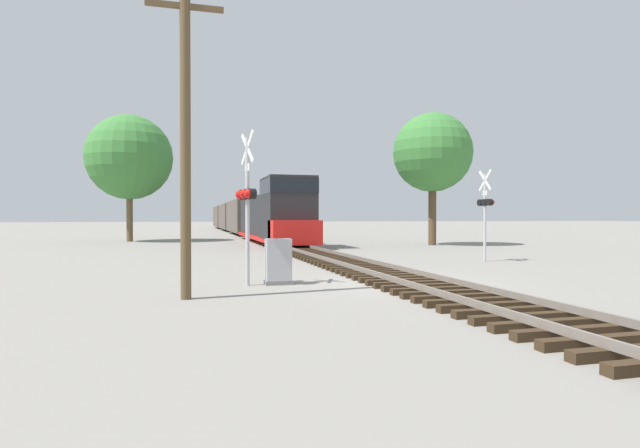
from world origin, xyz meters
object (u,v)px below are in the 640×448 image
at_px(crossing_signal_far, 486,206).
at_px(relay_cabinet, 278,262).
at_px(crossing_signal_near, 246,198).
at_px(tree_far_right, 432,153).
at_px(freight_train, 240,217).
at_px(tree_mid_background, 129,158).
at_px(utility_pole, 185,134).

height_order(crossing_signal_far, relay_cabinet, crossing_signal_far).
height_order(crossing_signal_near, crossing_signal_far, crossing_signal_near).
distance_m(relay_cabinet, tree_far_right, 22.91).
distance_m(freight_train, tree_far_right, 31.46).
xyz_separation_m(crossing_signal_far, tree_mid_background, (-17.15, 23.17, 4.29)).
height_order(utility_pole, tree_far_right, tree_far_right).
bearing_deg(tree_far_right, utility_pole, -130.76).
relative_size(utility_pole, tree_far_right, 0.82).
xyz_separation_m(crossing_signal_far, utility_pole, (-12.78, -7.09, 1.50)).
distance_m(freight_train, crossing_signal_far, 42.04).
xyz_separation_m(tree_far_right, tree_mid_background, (-20.95, 11.03, 0.30)).
bearing_deg(crossing_signal_far, crossing_signal_near, 115.37).
bearing_deg(utility_pole, crossing_signal_near, 49.88).
height_order(freight_train, tree_far_right, tree_far_right).
height_order(crossing_signal_near, relay_cabinet, crossing_signal_near).
relative_size(tree_far_right, tree_mid_background, 0.91).
relative_size(utility_pole, tree_mid_background, 0.74).
bearing_deg(utility_pole, relay_cabinet, 38.00).
xyz_separation_m(relay_cabinet, utility_pole, (-2.59, -2.02, 3.28)).
relative_size(freight_train, crossing_signal_near, 15.31).
distance_m(crossing_signal_near, utility_pole, 2.96).
xyz_separation_m(crossing_signal_near, relay_cabinet, (0.92, 0.04, -1.85)).
bearing_deg(utility_pole, crossing_signal_far, 29.03).
height_order(crossing_signal_far, tree_far_right, tree_far_right).
height_order(relay_cabinet, tree_far_right, tree_far_right).
relative_size(freight_train, tree_far_right, 7.30).
bearing_deg(tree_far_right, freight_train, 109.35).
bearing_deg(relay_cabinet, freight_train, 85.50).
bearing_deg(tree_far_right, tree_mid_background, 152.24).
distance_m(crossing_signal_near, relay_cabinet, 2.06).
distance_m(freight_train, relay_cabinet, 46.76).
xyz_separation_m(crossing_signal_near, crossing_signal_far, (11.11, 5.11, -0.07)).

